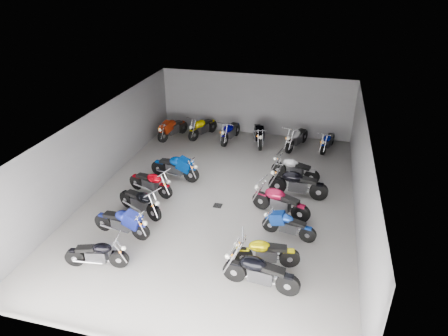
% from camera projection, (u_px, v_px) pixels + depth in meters
% --- Properties ---
extents(ground, '(14.00, 14.00, 0.00)m').
position_uv_depth(ground, '(221.00, 199.00, 15.54)').
color(ground, gray).
rests_on(ground, ground).
extents(wall_back, '(10.00, 0.10, 3.20)m').
position_uv_depth(wall_back, '(255.00, 104.00, 20.83)').
color(wall_back, slate).
rests_on(wall_back, ground).
extents(wall_left, '(0.10, 14.00, 3.20)m').
position_uv_depth(wall_left, '(100.00, 148.00, 15.90)').
color(wall_left, slate).
rests_on(wall_left, ground).
extents(wall_right, '(0.10, 14.00, 3.20)m').
position_uv_depth(wall_right, '(361.00, 178.00, 13.70)').
color(wall_right, slate).
rests_on(wall_right, ground).
extents(ceiling, '(10.00, 14.00, 0.04)m').
position_uv_depth(ceiling, '(221.00, 121.00, 14.06)').
color(ceiling, black).
rests_on(ceiling, wall_back).
extents(drain_grate, '(0.32, 0.32, 0.01)m').
position_uv_depth(drain_grate, '(218.00, 206.00, 15.10)').
color(drain_grate, black).
rests_on(drain_grate, ground).
extents(motorcycle_left_a, '(1.93, 0.53, 0.86)m').
position_uv_depth(motorcycle_left_a, '(97.00, 254.00, 11.89)').
color(motorcycle_left_a, black).
rests_on(motorcycle_left_a, ground).
extents(motorcycle_left_b, '(2.11, 0.49, 0.93)m').
position_uv_depth(motorcycle_left_b, '(122.00, 222.00, 13.27)').
color(motorcycle_left_b, black).
rests_on(motorcycle_left_b, ground).
extents(motorcycle_left_c, '(2.00, 0.98, 0.93)m').
position_uv_depth(motorcycle_left_c, '(140.00, 202.00, 14.41)').
color(motorcycle_left_c, black).
rests_on(motorcycle_left_c, ground).
extents(motorcycle_left_d, '(2.03, 0.69, 0.91)m').
position_uv_depth(motorcycle_left_d, '(151.00, 183.00, 15.68)').
color(motorcycle_left_d, black).
rests_on(motorcycle_left_d, ground).
extents(motorcycle_left_e, '(2.23, 0.55, 0.98)m').
position_uv_depth(motorcycle_left_e, '(175.00, 167.00, 16.76)').
color(motorcycle_left_e, black).
rests_on(motorcycle_left_e, ground).
extents(motorcycle_right_a, '(2.24, 0.50, 0.98)m').
position_uv_depth(motorcycle_right_a, '(260.00, 272.00, 11.09)').
color(motorcycle_right_a, black).
rests_on(motorcycle_right_a, ground).
extents(motorcycle_right_b, '(2.02, 0.56, 0.90)m').
position_uv_depth(motorcycle_right_b, '(265.00, 252.00, 11.92)').
color(motorcycle_right_b, black).
rests_on(motorcycle_right_b, ground).
extents(motorcycle_right_c, '(1.85, 0.52, 0.82)m').
position_uv_depth(motorcycle_right_c, '(288.00, 225.00, 13.22)').
color(motorcycle_right_c, black).
rests_on(motorcycle_right_c, ground).
extents(motorcycle_right_d, '(2.19, 0.87, 0.99)m').
position_uv_depth(motorcycle_right_d, '(280.00, 202.00, 14.33)').
color(motorcycle_right_d, black).
rests_on(motorcycle_right_d, ground).
extents(motorcycle_right_e, '(2.33, 0.50, 1.02)m').
position_uv_depth(motorcycle_right_e, '(297.00, 184.00, 15.48)').
color(motorcycle_right_e, black).
rests_on(motorcycle_right_e, ground).
extents(motorcycle_right_f, '(2.06, 0.63, 0.92)m').
position_uv_depth(motorcycle_right_f, '(295.00, 169.00, 16.70)').
color(motorcycle_right_f, black).
rests_on(motorcycle_right_f, ground).
extents(motorcycle_back_a, '(0.91, 2.08, 0.96)m').
position_uv_depth(motorcycle_back_a, '(172.00, 128.00, 20.73)').
color(motorcycle_back_a, black).
rests_on(motorcycle_back_a, ground).
extents(motorcycle_back_b, '(0.97, 2.09, 0.97)m').
position_uv_depth(motorcycle_back_b, '(202.00, 127.00, 20.87)').
color(motorcycle_back_b, black).
rests_on(motorcycle_back_b, ground).
extents(motorcycle_back_c, '(0.56, 2.21, 0.98)m').
position_uv_depth(motorcycle_back_c, '(230.00, 131.00, 20.33)').
color(motorcycle_back_c, black).
rests_on(motorcycle_back_c, ground).
extents(motorcycle_back_d, '(0.77, 2.24, 1.00)m').
position_uv_depth(motorcycle_back_d, '(258.00, 134.00, 20.00)').
color(motorcycle_back_d, black).
rests_on(motorcycle_back_d, ground).
extents(motorcycle_back_e, '(0.93, 2.16, 0.99)m').
position_uv_depth(motorcycle_back_e, '(297.00, 138.00, 19.58)').
color(motorcycle_back_e, black).
rests_on(motorcycle_back_e, ground).
extents(motorcycle_back_f, '(0.64, 1.88, 0.84)m').
position_uv_depth(motorcycle_back_f, '(328.00, 141.00, 19.40)').
color(motorcycle_back_f, black).
rests_on(motorcycle_back_f, ground).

